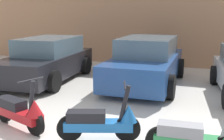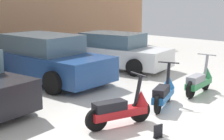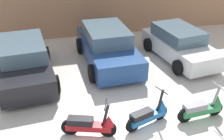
{
  "view_description": "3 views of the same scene",
  "coord_description": "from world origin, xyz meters",
  "px_view_note": "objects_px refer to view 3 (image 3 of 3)",
  "views": [
    {
      "loc": [
        2.41,
        -3.11,
        2.25
      ],
      "look_at": [
        0.13,
        3.0,
        0.92
      ],
      "focal_mm": 45.0,
      "sensor_mm": 36.0,
      "label": 1
    },
    {
      "loc": [
        -6.28,
        -3.23,
        2.61
      ],
      "look_at": [
        0.43,
        2.76,
        0.72
      ],
      "focal_mm": 55.0,
      "sensor_mm": 36.0,
      "label": 2
    },
    {
      "loc": [
        -1.95,
        -4.87,
        5.23
      ],
      "look_at": [
        0.01,
        3.25,
        0.82
      ],
      "focal_mm": 45.0,
      "sensor_mm": 36.0,
      "label": 3
    }
  ],
  "objects_px": {
    "scooter_front_right": "(149,114)",
    "scooter_front_left": "(91,124)",
    "car_rear_right": "(179,44)",
    "car_rear_center": "(107,46)",
    "scooter_front_center": "(203,108)",
    "car_rear_left": "(25,62)"
  },
  "relations": [
    {
      "from": "car_rear_left",
      "to": "car_rear_right",
      "type": "distance_m",
      "value": 6.34
    },
    {
      "from": "car_rear_right",
      "to": "car_rear_center",
      "type": "bearing_deg",
      "value": -103.99
    },
    {
      "from": "car_rear_left",
      "to": "car_rear_center",
      "type": "relative_size",
      "value": 0.98
    },
    {
      "from": "scooter_front_left",
      "to": "car_rear_center",
      "type": "bearing_deg",
      "value": 89.74
    },
    {
      "from": "scooter_front_right",
      "to": "car_rear_left",
      "type": "height_order",
      "value": "car_rear_left"
    },
    {
      "from": "car_rear_center",
      "to": "car_rear_right",
      "type": "xyz_separation_m",
      "value": [
        3.06,
        -0.33,
        -0.07
      ]
    },
    {
      "from": "scooter_front_right",
      "to": "car_rear_right",
      "type": "distance_m",
      "value": 4.88
    },
    {
      "from": "scooter_front_center",
      "to": "car_rear_left",
      "type": "height_order",
      "value": "car_rear_left"
    },
    {
      "from": "scooter_front_left",
      "to": "car_rear_right",
      "type": "bearing_deg",
      "value": 60.02
    },
    {
      "from": "scooter_front_right",
      "to": "car_rear_center",
      "type": "bearing_deg",
      "value": 73.61
    },
    {
      "from": "scooter_front_left",
      "to": "car_rear_right",
      "type": "relative_size",
      "value": 0.36
    },
    {
      "from": "car_rear_center",
      "to": "car_rear_right",
      "type": "height_order",
      "value": "car_rear_center"
    },
    {
      "from": "car_rear_center",
      "to": "scooter_front_right",
      "type": "bearing_deg",
      "value": 1.53
    },
    {
      "from": "scooter_front_right",
      "to": "scooter_front_left",
      "type": "bearing_deg",
      "value": 162.95
    },
    {
      "from": "scooter_front_center",
      "to": "car_rear_left",
      "type": "xyz_separation_m",
      "value": [
        -5.17,
        3.77,
        0.31
      ]
    },
    {
      "from": "car_rear_right",
      "to": "scooter_front_right",
      "type": "bearing_deg",
      "value": -43.08
    },
    {
      "from": "scooter_front_center",
      "to": "car_rear_center",
      "type": "bearing_deg",
      "value": 108.2
    },
    {
      "from": "scooter_front_center",
      "to": "car_rear_center",
      "type": "xyz_separation_m",
      "value": [
        -1.9,
        4.4,
        0.33
      ]
    },
    {
      "from": "scooter_front_left",
      "to": "scooter_front_center",
      "type": "distance_m",
      "value": 3.35
    },
    {
      "from": "scooter_front_left",
      "to": "scooter_front_right",
      "type": "distance_m",
      "value": 1.7
    },
    {
      "from": "scooter_front_right",
      "to": "car_rear_center",
      "type": "xyz_separation_m",
      "value": [
        -0.25,
        4.31,
        0.34
      ]
    },
    {
      "from": "scooter_front_right",
      "to": "scooter_front_center",
      "type": "distance_m",
      "value": 1.65
    }
  ]
}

